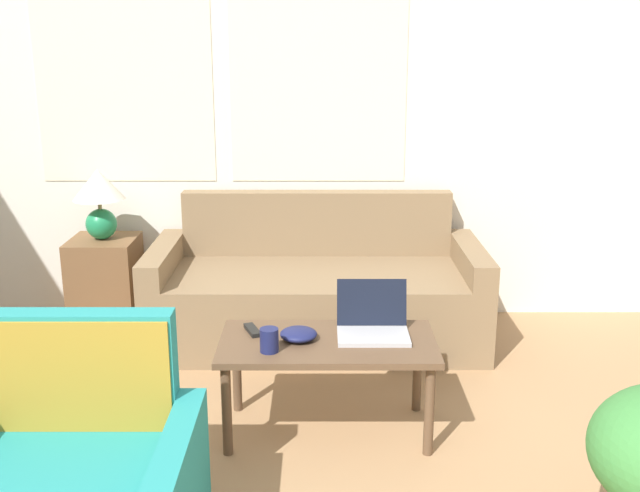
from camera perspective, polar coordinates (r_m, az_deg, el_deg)
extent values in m
cube|color=white|center=(4.82, -6.66, 9.71)|extent=(5.82, 0.05, 2.60)
cube|color=white|center=(4.90, -14.84, 12.33)|extent=(1.10, 0.01, 1.30)
cube|color=white|center=(4.74, -0.26, 12.74)|extent=(1.10, 0.01, 1.30)
cube|color=#846B4C|center=(4.53, -0.36, -4.60)|extent=(1.69, 0.86, 0.44)
cube|color=#846B4C|center=(4.81, -0.35, -0.81)|extent=(1.69, 0.12, 0.85)
cube|color=#846B4C|center=(4.60, -11.89, -3.63)|extent=(0.14, 0.86, 0.59)
cube|color=#846B4C|center=(4.59, 11.18, -3.62)|extent=(0.14, 0.86, 0.59)
cube|color=teal|center=(2.97, -17.43, -12.48)|extent=(0.68, 0.10, 0.84)
cube|color=#A87F28|center=(2.88, -17.92, -11.19)|extent=(0.66, 0.01, 0.61)
cube|color=brown|center=(4.89, -16.09, -2.81)|extent=(0.40, 0.40, 0.59)
ellipsoid|color=#1E8451|center=(4.78, -16.44, 1.61)|extent=(0.19, 0.19, 0.19)
cylinder|color=tan|center=(4.76, -16.55, 3.07)|extent=(0.02, 0.02, 0.06)
cone|color=white|center=(4.73, -16.66, 4.52)|extent=(0.31, 0.31, 0.18)
cube|color=brown|center=(3.43, 0.48, -7.43)|extent=(0.99, 0.51, 0.03)
cylinder|color=brown|center=(3.37, -7.23, -12.33)|extent=(0.04, 0.04, 0.43)
cylinder|color=brown|center=(3.38, 8.22, -12.28)|extent=(0.04, 0.04, 0.43)
cylinder|color=brown|center=(3.73, -6.46, -9.38)|extent=(0.04, 0.04, 0.43)
cylinder|color=brown|center=(3.74, 7.33, -9.35)|extent=(0.04, 0.04, 0.43)
cube|color=#B7B7BC|center=(3.45, 3.97, -6.87)|extent=(0.33, 0.22, 0.02)
cube|color=black|center=(3.54, 3.85, -4.29)|extent=(0.33, 0.07, 0.21)
cylinder|color=#191E4C|center=(3.30, -4.00, -7.17)|extent=(0.08, 0.08, 0.11)
ellipsoid|color=#191E4C|center=(3.42, -1.76, -6.73)|extent=(0.17, 0.17, 0.05)
cube|color=black|center=(3.53, -5.28, -6.40)|extent=(0.10, 0.16, 0.02)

